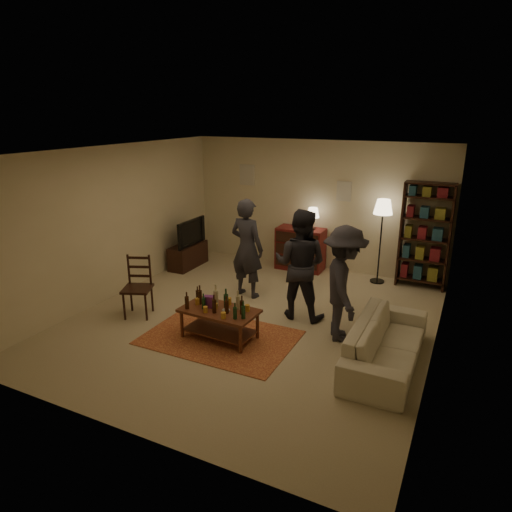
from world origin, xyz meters
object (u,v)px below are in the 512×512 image
Objects in this scene: bookshelf at (425,235)px; person_right at (300,264)px; coffee_table at (219,313)px; person_by_sofa at (344,284)px; sofa at (386,343)px; dresser at (301,248)px; person_left at (247,248)px; tv_stand at (188,250)px; dining_chair at (138,284)px; floor_lamp at (383,213)px.

bookshelf reaches higher than person_right.
person_by_sofa reaches higher than coffee_table.
coffee_table is at bearing 55.21° from person_right.
sofa is 1.21× the size of person_by_sofa.
dresser is at bearing -72.07° from person_right.
dresser is 3.93m from sofa.
person_left is (-2.80, -1.86, -0.13)m from bookshelf.
person_left is (1.89, -0.88, 0.52)m from tv_stand.
dining_chair is 0.62× the size of floor_lamp.
person_left is 2.20m from person_by_sofa.
sofa is at bearing 162.80° from person_left.
dresser reaches higher than tv_stand.
tv_stand is 0.52× the size of bookshelf.
bookshelf is at bearing -39.80° from person_by_sofa.
person_right is at bearing 57.39° from coffee_table.
person_by_sofa is at bearing -106.02° from bookshelf.
person_left is at bearing -101.48° from dresser.
sofa is at bearing -25.34° from tv_stand.
dining_chair is 0.75× the size of dresser.
person_right reaches higher than tv_stand.
person_by_sofa is (3.91, -1.75, 0.48)m from tv_stand.
person_right is (-1.58, 0.89, 0.60)m from sofa.
dining_chair reaches higher than coffee_table.
dresser is 1.90m from floor_lamp.
tv_stand is at bearing 82.62° from dining_chair.
dresser reaches higher than sofa.
coffee_table is 1.87m from person_by_sofa.
tv_stand is 0.59× the size of person_left.
bookshelf reaches higher than tv_stand.
person_left is at bearing 103.01° from coffee_table.
person_right is (0.81, -2.22, 0.43)m from dresser.
floor_lamp reaches higher than coffee_table.
floor_lamp reaches higher than tv_stand.
bookshelf reaches higher than sofa.
person_by_sofa is at bearing 165.05° from person_left.
tv_stand reaches higher than sofa.
floor_lamp is 0.92× the size of person_left.
tv_stand is 0.58× the size of person_right.
person_right reaches higher than dining_chair.
bookshelf is at bearing 1.57° from dresser.
dining_chair is at bearing -135.17° from floor_lamp.
dresser is 0.67× the size of bookshelf.
dresser is at bearing 41.60° from dining_chair.
dining_chair is 0.57× the size of person_left.
person_left reaches higher than person_by_sofa.
coffee_table is at bearing -89.66° from dresser.
sofa is 1.91m from person_right.
floor_lamp is 2.71m from person_left.
sofa is at bearing -90.82° from bookshelf.
floor_lamp reaches higher than sofa.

